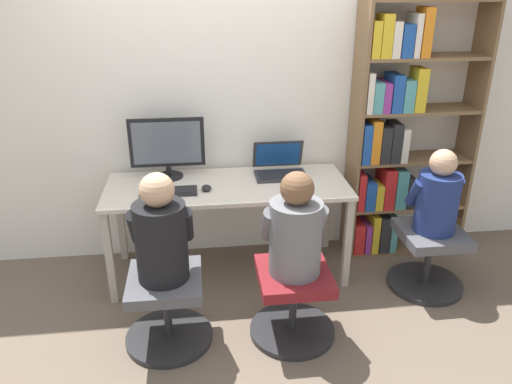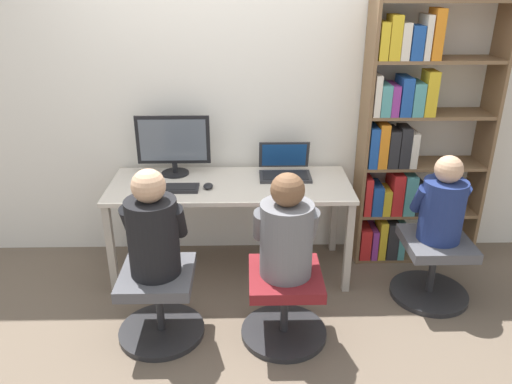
{
  "view_description": "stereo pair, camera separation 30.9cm",
  "coord_description": "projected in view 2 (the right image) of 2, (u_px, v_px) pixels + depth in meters",
  "views": [
    {
      "loc": [
        -0.19,
        -2.97,
        2.11
      ],
      "look_at": [
        0.18,
        0.13,
        0.75
      ],
      "focal_mm": 35.0,
      "sensor_mm": 36.0,
      "label": 1
    },
    {
      "loc": [
        0.12,
        -2.99,
        2.11
      ],
      "look_at": [
        0.18,
        0.13,
        0.75
      ],
      "focal_mm": 35.0,
      "sensor_mm": 36.0,
      "label": 2
    }
  ],
  "objects": [
    {
      "name": "ground_plane",
      "position": [
        231.0,
        294.0,
        3.58
      ],
      "size": [
        14.0,
        14.0,
        0.0
      ],
      "primitive_type": "plane",
      "color": "brown"
    },
    {
      "name": "wall_back",
      "position": [
        230.0,
        92.0,
        3.73
      ],
      "size": [
        10.0,
        0.05,
        2.6
      ],
      "color": "white",
      "rests_on": "ground_plane"
    },
    {
      "name": "desk",
      "position": [
        230.0,
        193.0,
        3.62
      ],
      "size": [
        1.74,
        0.67,
        0.73
      ],
      "color": "beige",
      "rests_on": "ground_plane"
    },
    {
      "name": "desktop_monitor",
      "position": [
        173.0,
        144.0,
        3.67
      ],
      "size": [
        0.54,
        0.21,
        0.45
      ],
      "color": "black",
      "rests_on": "desk"
    },
    {
      "name": "laptop",
      "position": [
        285.0,
        169.0,
        3.72
      ],
      "size": [
        0.38,
        0.3,
        0.24
      ],
      "color": "#2D2D30",
      "rests_on": "desk"
    },
    {
      "name": "keyboard",
      "position": [
        171.0,
        188.0,
        3.48
      ],
      "size": [
        0.39,
        0.15,
        0.03
      ],
      "color": "#232326",
      "rests_on": "desk"
    },
    {
      "name": "computer_mouse_by_keyboard",
      "position": [
        208.0,
        186.0,
        3.51
      ],
      "size": [
        0.07,
        0.09,
        0.03
      ],
      "color": "black",
      "rests_on": "desk"
    },
    {
      "name": "office_chair_left",
      "position": [
        159.0,
        301.0,
        3.1
      ],
      "size": [
        0.54,
        0.54,
        0.46
      ],
      "color": "#262628",
      "rests_on": "ground_plane"
    },
    {
      "name": "office_chair_right",
      "position": [
        285.0,
        302.0,
        3.08
      ],
      "size": [
        0.54,
        0.54,
        0.46
      ],
      "color": "#262628",
      "rests_on": "ground_plane"
    },
    {
      "name": "person_at_monitor",
      "position": [
        153.0,
        229.0,
        2.9
      ],
      "size": [
        0.37,
        0.32,
        0.66
      ],
      "color": "black",
      "rests_on": "office_chair_left"
    },
    {
      "name": "person_at_laptop",
      "position": [
        286.0,
        232.0,
        2.89
      ],
      "size": [
        0.38,
        0.32,
        0.64
      ],
      "color": "slate",
      "rests_on": "office_chair_right"
    },
    {
      "name": "bookshelf",
      "position": [
        405.0,
        144.0,
        3.7
      ],
      "size": [
        0.94,
        0.3,
        1.96
      ],
      "color": "brown",
      "rests_on": "ground_plane"
    },
    {
      "name": "office_chair_side",
      "position": [
        433.0,
        265.0,
        3.47
      ],
      "size": [
        0.54,
        0.54,
        0.46
      ],
      "color": "#262628",
      "rests_on": "ground_plane"
    },
    {
      "name": "person_near_shelf",
      "position": [
        443.0,
        204.0,
        3.29
      ],
      "size": [
        0.35,
        0.3,
        0.59
      ],
      "color": "navy",
      "rests_on": "office_chair_side"
    }
  ]
}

